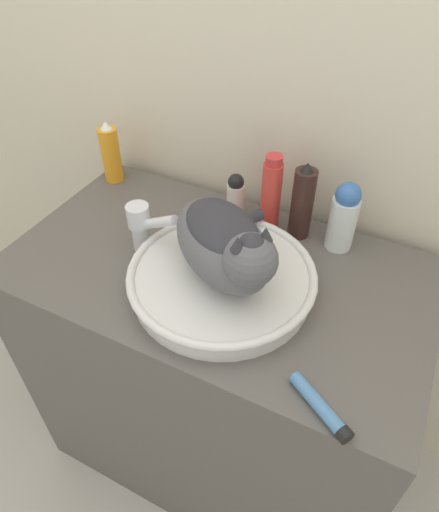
% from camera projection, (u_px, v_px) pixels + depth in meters
% --- Properties ---
extents(wall_back, '(8.00, 0.05, 2.40)m').
position_uv_depth(wall_back, '(279.00, 90.00, 1.12)').
color(wall_back, beige).
rests_on(wall_back, ground_plane).
extents(vanity_counter, '(1.02, 0.58, 0.89)m').
position_uv_depth(vanity_counter, '(217.00, 374.00, 1.39)').
color(vanity_counter, '#56514C').
rests_on(vanity_counter, ground_plane).
extents(sink_basin, '(0.42, 0.42, 0.06)m').
position_uv_depth(sink_basin, '(222.00, 278.00, 1.02)').
color(sink_basin, silver).
rests_on(sink_basin, vanity_counter).
extents(cat, '(0.33, 0.37, 0.19)m').
position_uv_depth(cat, '(226.00, 243.00, 0.94)').
color(cat, '#56565B').
rests_on(cat, sink_basin).
extents(faucet, '(0.15, 0.06, 0.15)m').
position_uv_depth(faucet, '(143.00, 225.00, 1.09)').
color(faucet, silver).
rests_on(faucet, vanity_counter).
extents(deodorant_stick, '(0.05, 0.05, 0.13)m').
position_uv_depth(deodorant_stick, '(236.00, 196.00, 1.21)').
color(deodorant_stick, silver).
rests_on(deodorant_stick, vanity_counter).
extents(hairspray_can_black, '(0.06, 0.06, 0.21)m').
position_uv_depth(hairspray_can_black, '(302.00, 203.00, 1.13)').
color(hairspray_can_black, '#331E19').
rests_on(hairspray_can_black, vanity_counter).
extents(spray_bottle_trigger, '(0.06, 0.06, 0.19)m').
position_uv_depth(spray_bottle_trigger, '(111.00, 154.00, 1.33)').
color(spray_bottle_trigger, orange).
rests_on(spray_bottle_trigger, vanity_counter).
extents(lotion_bottle_white, '(0.07, 0.07, 0.18)m').
position_uv_depth(lotion_bottle_white, '(344.00, 216.00, 1.10)').
color(lotion_bottle_white, silver).
rests_on(lotion_bottle_white, vanity_counter).
extents(shampoo_bottle_tall, '(0.05, 0.05, 0.21)m').
position_uv_depth(shampoo_bottle_tall, '(271.00, 193.00, 1.15)').
color(shampoo_bottle_tall, '#DB3D33').
rests_on(shampoo_bottle_tall, vanity_counter).
extents(cream_tube, '(0.14, 0.10, 0.03)m').
position_uv_depth(cream_tube, '(321.00, 407.00, 0.81)').
color(cream_tube, '#4C7FB2').
rests_on(cream_tube, vanity_counter).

